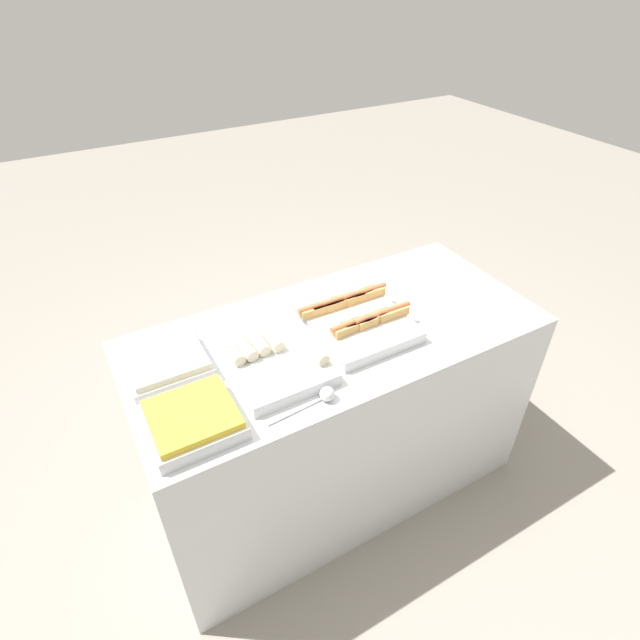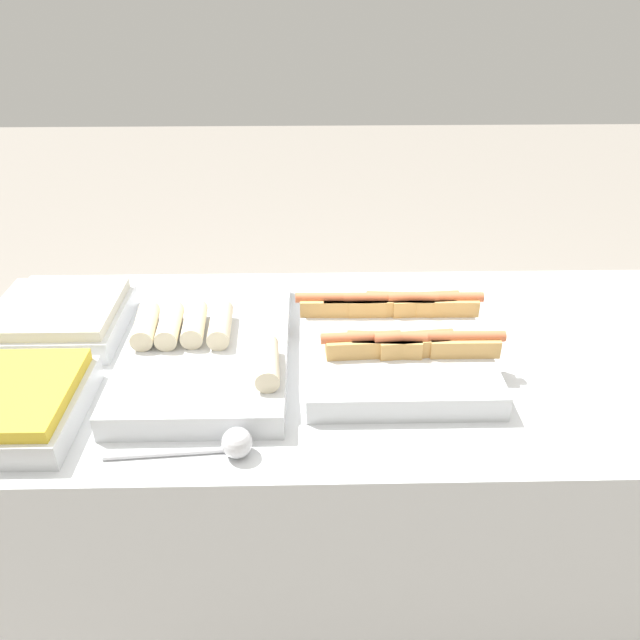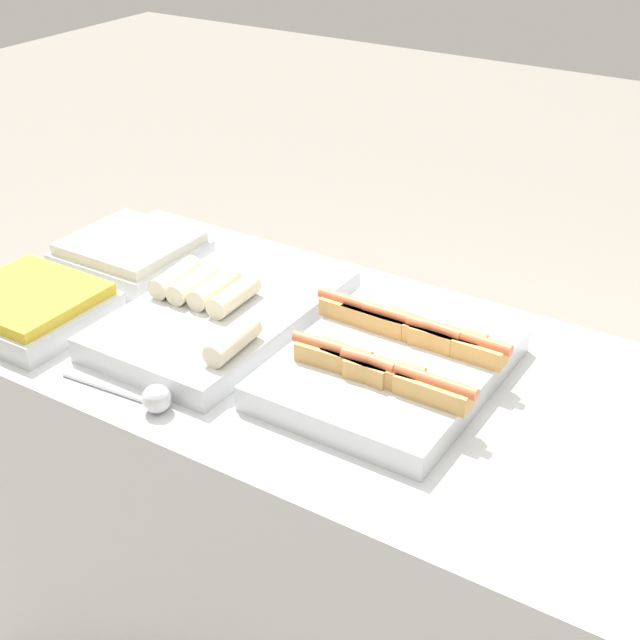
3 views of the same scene
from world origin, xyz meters
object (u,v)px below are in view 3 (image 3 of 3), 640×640
Objects in this scene: tray_wraps at (223,311)px; tray_side_front at (30,307)px; tray_side_back at (131,253)px; tray_hotdogs at (392,361)px; serving_spoon_near at (150,397)px.

tray_wraps is 0.40m from tray_side_front.
tray_wraps is 1.95× the size of tray_side_back.
tray_hotdogs is 1.66× the size of tray_side_back.
tray_hotdogs is at bearing 1.13° from tray_wraps.
tray_side_front is 1.12× the size of serving_spoon_near.
tray_side_back is (-0.73, 0.09, -0.00)m from tray_hotdogs.
tray_hotdogs is at bearing 16.34° from tray_side_front.
tray_side_front is at bearing -90.00° from tray_side_back.
tray_wraps is (-0.39, -0.01, -0.01)m from tray_hotdogs.
tray_hotdogs is 1.86× the size of serving_spoon_near.
tray_hotdogs is 0.73m from tray_side_back.
serving_spoon_near is at bearing -44.24° from tray_side_back.
tray_side_front is at bearing -163.66° from tray_hotdogs.
tray_side_front is at bearing -148.82° from tray_wraps.
tray_side_front reaches higher than serving_spoon_near.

